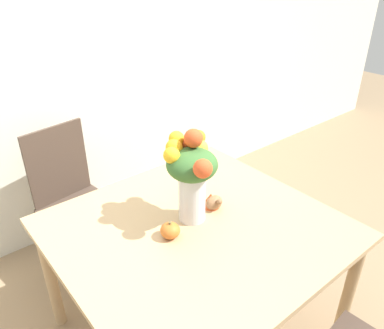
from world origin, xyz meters
name	(u,v)px	position (x,y,z in m)	size (l,w,h in m)	color
ground_plane	(196,329)	(0.00, 0.00, 0.00)	(12.00, 12.00, 0.00)	#8E7556
wall_back	(62,46)	(0.00, 1.34, 1.35)	(8.00, 0.06, 2.70)	silver
dining_table	(196,240)	(0.00, 0.00, 0.65)	(1.25, 1.19, 0.73)	tan
flower_vase	(191,173)	(0.03, 0.07, 0.98)	(0.27, 0.32, 0.45)	silver
pumpkin	(170,230)	(-0.14, 0.02, 0.76)	(0.09, 0.09, 0.08)	orange
turkey_figurine	(212,201)	(0.16, 0.07, 0.76)	(0.09, 0.12, 0.08)	#936642
dining_chair_near_window	(74,200)	(-0.24, 0.93, 0.49)	(0.48, 0.48, 0.96)	#47382D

